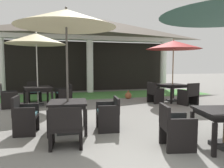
{
  "coord_description": "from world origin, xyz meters",
  "views": [
    {
      "loc": [
        -2.06,
        -3.1,
        1.62
      ],
      "look_at": [
        -0.08,
        4.27,
        0.94
      ],
      "focal_mm": 34.98,
      "sensor_mm": 36.0,
      "label": 1
    }
  ],
  "objects_px": {
    "patio_chair_near_foreground_west": "(155,93)",
    "patio_chair_mid_left_north": "(34,92)",
    "patio_chair_mid_left_east": "(65,94)",
    "patio_table_mid_right": "(68,106)",
    "patio_umbrella_mid_right": "(66,20)",
    "terracotta_urn": "(128,95)",
    "patio_chair_mid_right_east": "(109,114)",
    "patio_umbrella_near_foreground": "(173,45)",
    "patio_umbrella_mid_left": "(36,39)",
    "patio_chair_mid_right_west": "(25,116)",
    "patio_chair_mid_right_south": "(66,128)",
    "patio_chair_near_foreground_south": "(189,95)",
    "patio_chair_far_back_west": "(175,128)",
    "patio_chair_mid_left_west": "(8,97)",
    "patio_table_near_foreground": "(172,86)",
    "patio_table_mid_left": "(38,89)"
  },
  "relations": [
    {
      "from": "terracotta_urn",
      "to": "patio_chair_mid_right_east",
      "type": "bearing_deg",
      "value": -114.92
    },
    {
      "from": "patio_chair_mid_left_north",
      "to": "patio_chair_mid_right_south",
      "type": "relative_size",
      "value": 1.05
    },
    {
      "from": "patio_chair_near_foreground_south",
      "to": "patio_umbrella_mid_left",
      "type": "xyz_separation_m",
      "value": [
        -5.85,
        1.41,
        2.18
      ]
    },
    {
      "from": "patio_umbrella_mid_right",
      "to": "patio_chair_mid_left_east",
      "type": "bearing_deg",
      "value": 88.38
    },
    {
      "from": "patio_table_mid_right",
      "to": "patio_chair_mid_right_east",
      "type": "height_order",
      "value": "patio_chair_mid_right_east"
    },
    {
      "from": "patio_chair_near_foreground_west",
      "to": "patio_umbrella_mid_left",
      "type": "xyz_separation_m",
      "value": [
        -4.72,
        0.65,
        2.19
      ]
    },
    {
      "from": "patio_umbrella_mid_left",
      "to": "terracotta_urn",
      "type": "relative_size",
      "value": 7.39
    },
    {
      "from": "patio_umbrella_near_foreground",
      "to": "patio_table_mid_right",
      "type": "height_order",
      "value": "patio_umbrella_near_foreground"
    },
    {
      "from": "patio_umbrella_near_foreground",
      "to": "patio_chair_far_back_west",
      "type": "distance_m",
      "value": 5.97
    },
    {
      "from": "patio_chair_mid_left_north",
      "to": "patio_chair_mid_right_east",
      "type": "distance_m",
      "value": 5.32
    },
    {
      "from": "patio_chair_mid_left_west",
      "to": "patio_umbrella_mid_right",
      "type": "relative_size",
      "value": 0.31
    },
    {
      "from": "patio_umbrella_near_foreground",
      "to": "terracotta_urn",
      "type": "xyz_separation_m",
      "value": [
        -1.65,
        1.16,
        -2.29
      ]
    },
    {
      "from": "patio_chair_mid_right_east",
      "to": "patio_table_mid_left",
      "type": "bearing_deg",
      "value": 32.31
    },
    {
      "from": "patio_umbrella_near_foreground",
      "to": "terracotta_urn",
      "type": "relative_size",
      "value": 6.97
    },
    {
      "from": "patio_chair_mid_left_north",
      "to": "patio_chair_mid_left_east",
      "type": "relative_size",
      "value": 1.08
    },
    {
      "from": "patio_umbrella_mid_right",
      "to": "patio_chair_mid_right_east",
      "type": "bearing_deg",
      "value": -5.85
    },
    {
      "from": "patio_chair_mid_left_east",
      "to": "terracotta_urn",
      "type": "height_order",
      "value": "patio_chair_mid_left_east"
    },
    {
      "from": "patio_table_mid_left",
      "to": "terracotta_urn",
      "type": "distance_m",
      "value": 4.11
    },
    {
      "from": "patio_umbrella_near_foreground",
      "to": "patio_chair_mid_right_east",
      "type": "distance_m",
      "value": 5.44
    },
    {
      "from": "patio_chair_near_foreground_west",
      "to": "patio_chair_far_back_west",
      "type": "distance_m",
      "value": 5.03
    },
    {
      "from": "patio_chair_far_back_west",
      "to": "patio_chair_mid_right_east",
      "type": "bearing_deg",
      "value": -136.1
    },
    {
      "from": "patio_chair_mid_left_north",
      "to": "patio_chair_mid_left_west",
      "type": "bearing_deg",
      "value": 44.85
    },
    {
      "from": "patio_table_mid_right",
      "to": "patio_chair_far_back_west",
      "type": "bearing_deg",
      "value": -39.38
    },
    {
      "from": "patio_umbrella_mid_right",
      "to": "patio_chair_mid_right_west",
      "type": "bearing_deg",
      "value": 174.15
    },
    {
      "from": "patio_table_mid_right",
      "to": "patio_chair_mid_right_west",
      "type": "bearing_deg",
      "value": 174.15
    },
    {
      "from": "patio_chair_near_foreground_south",
      "to": "patio_chair_far_back_west",
      "type": "height_order",
      "value": "patio_chair_near_foreground_south"
    },
    {
      "from": "patio_chair_mid_left_east",
      "to": "patio_chair_far_back_west",
      "type": "xyz_separation_m",
      "value": [
        1.83,
        -5.55,
        0.01
      ]
    },
    {
      "from": "patio_umbrella_near_foreground",
      "to": "patio_umbrella_mid_left",
      "type": "distance_m",
      "value": 5.68
    },
    {
      "from": "patio_chair_mid_right_west",
      "to": "terracotta_urn",
      "type": "bearing_deg",
      "value": 142.58
    },
    {
      "from": "patio_chair_near_foreground_south",
      "to": "patio_chair_mid_right_east",
      "type": "bearing_deg",
      "value": -159.52
    },
    {
      "from": "patio_chair_far_back_west",
      "to": "patio_chair_mid_left_north",
      "type": "bearing_deg",
      "value": -142.89
    },
    {
      "from": "patio_umbrella_mid_right",
      "to": "patio_chair_mid_right_west",
      "type": "xyz_separation_m",
      "value": [
        -0.99,
        0.1,
        -2.23
      ]
    },
    {
      "from": "patio_chair_near_foreground_west",
      "to": "patio_chair_mid_left_east",
      "type": "bearing_deg",
      "value": -114.45
    },
    {
      "from": "patio_chair_near_foreground_west",
      "to": "patio_table_mid_right",
      "type": "xyz_separation_m",
      "value": [
        -3.8,
        -3.08,
        0.23
      ]
    },
    {
      "from": "patio_chair_near_foreground_west",
      "to": "patio_chair_far_back_west",
      "type": "height_order",
      "value": "patio_chair_near_foreground_west"
    },
    {
      "from": "patio_table_mid_right",
      "to": "patio_umbrella_mid_right",
      "type": "height_order",
      "value": "patio_umbrella_mid_right"
    },
    {
      "from": "patio_chair_near_foreground_west",
      "to": "patio_chair_mid_left_north",
      "type": "xyz_separation_m",
      "value": [
        -4.94,
        1.69,
        -0.01
      ]
    },
    {
      "from": "patio_umbrella_mid_right",
      "to": "patio_chair_mid_right_south",
      "type": "height_order",
      "value": "patio_umbrella_mid_right"
    },
    {
      "from": "patio_chair_mid_left_west",
      "to": "patio_umbrella_mid_right",
      "type": "height_order",
      "value": "patio_umbrella_mid_right"
    },
    {
      "from": "patio_umbrella_near_foreground",
      "to": "patio_umbrella_mid_left",
      "type": "height_order",
      "value": "patio_umbrella_mid_left"
    },
    {
      "from": "patio_chair_mid_left_west",
      "to": "patio_table_mid_right",
      "type": "xyz_separation_m",
      "value": [
        1.97,
        -3.52,
        0.24
      ]
    },
    {
      "from": "patio_chair_mid_right_east",
      "to": "patio_chair_mid_right_west",
      "type": "bearing_deg",
      "value": 90.0
    },
    {
      "from": "patio_chair_near_foreground_south",
      "to": "patio_chair_mid_left_east",
      "type": "distance_m",
      "value": 5.08
    },
    {
      "from": "patio_umbrella_mid_right",
      "to": "patio_chair_mid_right_south",
      "type": "relative_size",
      "value": 3.56
    },
    {
      "from": "patio_chair_near_foreground_west",
      "to": "patio_chair_mid_left_west",
      "type": "bearing_deg",
      "value": -105.43
    },
    {
      "from": "patio_umbrella_mid_left",
      "to": "patio_chair_mid_right_west",
      "type": "height_order",
      "value": "patio_umbrella_mid_left"
    },
    {
      "from": "patio_table_near_foreground",
      "to": "patio_chair_far_back_west",
      "type": "bearing_deg",
      "value": -119.92
    },
    {
      "from": "patio_chair_mid_left_north",
      "to": "patio_chair_mid_left_east",
      "type": "distance_m",
      "value": 1.5
    },
    {
      "from": "patio_chair_mid_left_east",
      "to": "patio_table_mid_right",
      "type": "bearing_deg",
      "value": 166.47
    },
    {
      "from": "patio_table_near_foreground",
      "to": "patio_chair_mid_left_east",
      "type": "xyz_separation_m",
      "value": [
        -4.62,
        0.69,
        -0.27
      ]
    }
  ]
}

